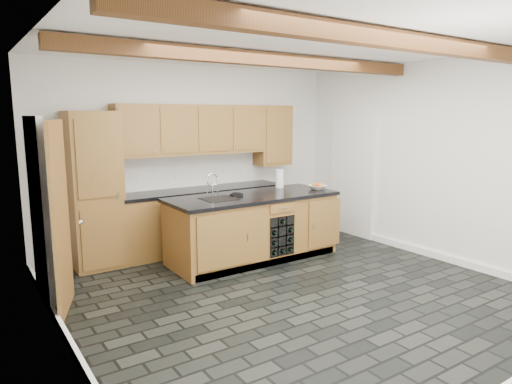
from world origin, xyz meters
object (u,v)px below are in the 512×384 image
Objects in this scene: island at (254,227)px; fruit_bowl at (317,187)px; paper_towel at (280,179)px.

fruit_bowl is at bearing -6.87° from island.
fruit_bowl is 0.95× the size of paper_towel.
fruit_bowl reaches higher than island.
island is 1.19m from fruit_bowl.
island is 8.88× the size of paper_towel.
fruit_bowl is 0.60m from paper_towel.
paper_towel reaches higher than fruit_bowl.
island is at bearing 173.13° from fruit_bowl.
paper_towel is (-0.36, 0.47, 0.11)m from fruit_bowl.
island is 0.99m from paper_towel.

